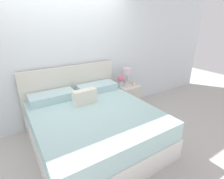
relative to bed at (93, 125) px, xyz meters
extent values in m
plane|color=#BCB7B2|center=(0.00, 0.91, -0.33)|extent=(12.00, 12.00, 0.00)
cube|color=white|center=(0.00, 0.98, 0.97)|extent=(8.00, 0.06, 2.60)
cube|color=white|center=(0.00, -0.07, -0.16)|extent=(1.81, 1.96, 0.34)
cube|color=silver|center=(0.00, -0.07, 0.15)|extent=(1.77, 1.92, 0.28)
cube|color=silver|center=(0.00, 0.89, 0.23)|extent=(1.84, 0.05, 1.13)
cube|color=silver|center=(-0.43, 0.66, 0.35)|extent=(0.76, 0.36, 0.14)
cube|color=silver|center=(0.43, 0.66, 0.35)|extent=(0.76, 0.36, 0.14)
cube|color=white|center=(0.00, 0.26, 0.40)|extent=(0.40, 0.14, 0.24)
cube|color=silver|center=(1.22, 0.68, -0.05)|extent=(0.46, 0.43, 0.57)
sphere|color=#B2AD93|center=(1.22, 0.45, 0.11)|extent=(0.02, 0.02, 0.02)
cylinder|color=white|center=(1.26, 0.76, 0.28)|extent=(0.09, 0.09, 0.09)
cylinder|color=#B7B29E|center=(1.26, 0.76, 0.39)|extent=(0.02, 0.02, 0.13)
cylinder|color=silver|center=(1.26, 0.76, 0.53)|extent=(0.19, 0.19, 0.16)
cylinder|color=silver|center=(1.06, 0.72, 0.30)|extent=(0.10, 0.10, 0.12)
sphere|color=#E06B7F|center=(1.06, 0.72, 0.41)|extent=(0.14, 0.14, 0.14)
sphere|color=#609356|center=(1.09, 0.72, 0.38)|extent=(0.06, 0.06, 0.06)
cylinder|color=white|center=(1.11, 0.57, 0.24)|extent=(0.10, 0.10, 0.01)
cylinder|color=white|center=(1.11, 0.57, 0.27)|extent=(0.07, 0.07, 0.06)
cube|color=beige|center=(1.33, 0.62, 0.27)|extent=(0.07, 0.05, 0.07)
cylinder|color=white|center=(1.33, 0.59, 0.27)|extent=(0.05, 0.00, 0.05)
camera|label=1|loc=(-1.05, -2.23, 1.57)|focal=28.00mm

